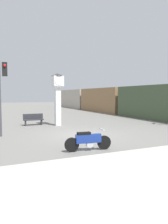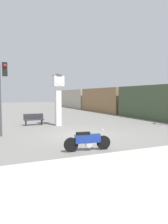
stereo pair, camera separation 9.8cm
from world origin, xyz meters
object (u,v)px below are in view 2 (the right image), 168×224
(clock_tower, at_px, (58,91))
(bench, at_px, (34,119))
(motorcycle, at_px, (88,141))
(freight_train, at_px, (105,100))
(traffic_light, at_px, (2,85))

(clock_tower, height_order, bench, clock_tower)
(motorcycle, distance_m, clock_tower, 8.54)
(clock_tower, height_order, freight_train, clock_tower)
(clock_tower, bearing_deg, bench, 150.30)
(freight_train, relative_size, bench, 20.11)
(clock_tower, xyz_separation_m, freight_train, (10.56, 11.17, -1.04))
(freight_train, height_order, bench, freight_train)
(motorcycle, xyz_separation_m, bench, (-0.57, 9.14, 0.04))
(clock_tower, relative_size, bench, 2.59)
(clock_tower, bearing_deg, freight_train, 46.60)
(motorcycle, distance_m, freight_train, 22.63)
(bench, bearing_deg, traffic_light, -122.32)
(freight_train, relative_size, traffic_light, 7.25)
(freight_train, bearing_deg, bench, -140.44)
(motorcycle, relative_size, freight_train, 0.07)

